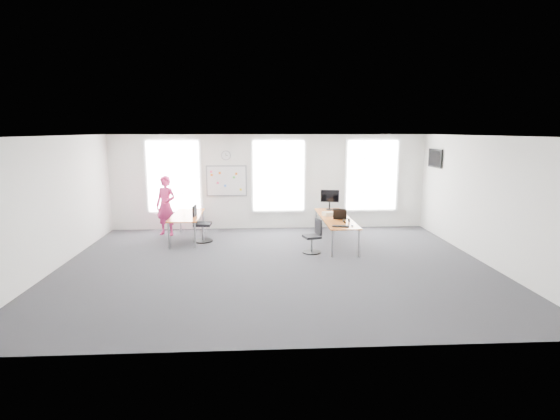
{
  "coord_description": "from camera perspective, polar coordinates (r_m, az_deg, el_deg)",
  "views": [
    {
      "loc": [
        -0.44,
        -9.83,
        3.11
      ],
      "look_at": [
        0.19,
        1.2,
        1.1
      ],
      "focal_mm": 28.0,
      "sensor_mm": 36.0,
      "label": 1
    }
  ],
  "objects": [
    {
      "name": "mouse",
      "position": [
        11.2,
        9.41,
        -2.03
      ],
      "size": [
        0.09,
        0.12,
        0.04
      ],
      "primitive_type": "ellipsoid",
      "rotation": [
        0.0,
        0.0,
        0.27
      ],
      "color": "black",
      "rests_on": "desk_right"
    },
    {
      "name": "chair_left",
      "position": [
        12.58,
        -10.35,
        -2.04
      ],
      "size": [
        0.55,
        0.55,
        1.04
      ],
      "rotation": [
        0.0,
        0.0,
        1.52
      ],
      "color": "black",
      "rests_on": "ground"
    },
    {
      "name": "window_right",
      "position": [
        14.37,
        11.88,
        4.46
      ],
      "size": [
        1.6,
        0.06,
        2.2
      ],
      "primitive_type": "cube",
      "color": "white",
      "rests_on": "wall_back"
    },
    {
      "name": "wall_left",
      "position": [
        10.96,
        -27.8,
        0.66
      ],
      "size": [
        0.0,
        10.0,
        10.0
      ],
      "primitive_type": "plane",
      "rotation": [
        1.57,
        0.0,
        1.57
      ],
      "color": "white",
      "rests_on": "ground"
    },
    {
      "name": "desk_right",
      "position": [
        12.3,
        7.26,
        -1.18
      ],
      "size": [
        0.79,
        2.98,
        0.72
      ],
      "color": "#C15C32",
      "rests_on": "ground"
    },
    {
      "name": "window_mid",
      "position": [
        13.9,
        -0.19,
        4.49
      ],
      "size": [
        1.6,
        0.06,
        2.2
      ],
      "primitive_type": "cube",
      "color": "white",
      "rests_on": "wall_back"
    },
    {
      "name": "paper_stack",
      "position": [
        12.52,
        6.35,
        -0.49
      ],
      "size": [
        0.36,
        0.32,
        0.11
      ],
      "primitive_type": "cube",
      "rotation": [
        0.0,
        0.0,
        0.34
      ],
      "color": "beige",
      "rests_on": "desk_right"
    },
    {
      "name": "chair_right",
      "position": [
        11.31,
        4.41,
        -3.66
      ],
      "size": [
        0.49,
        0.49,
        0.88
      ],
      "rotation": [
        0.0,
        0.0,
        -1.3
      ],
      "color": "black",
      "rests_on": "ground"
    },
    {
      "name": "floor",
      "position": [
        10.32,
        -0.66,
        -7.23
      ],
      "size": [
        10.0,
        10.0,
        0.0
      ],
      "primitive_type": "plane",
      "color": "#252529",
      "rests_on": "ground"
    },
    {
      "name": "desk_left",
      "position": [
        12.81,
        -12.06,
        -0.87
      ],
      "size": [
        0.81,
        2.03,
        0.74
      ],
      "color": "#C15C32",
      "rests_on": "ground"
    },
    {
      "name": "headphones",
      "position": [
        11.69,
        8.64,
        -1.35
      ],
      "size": [
        0.18,
        0.1,
        0.1
      ],
      "rotation": [
        0.0,
        0.0,
        0.08
      ],
      "color": "black",
      "rests_on": "desk_right"
    },
    {
      "name": "wall_front",
      "position": [
        6.07,
        1.04,
        -5.1
      ],
      "size": [
        10.0,
        0.0,
        10.0
      ],
      "primitive_type": "plane",
      "rotation": [
        -1.57,
        0.0,
        0.0
      ],
      "color": "white",
      "rests_on": "ground"
    },
    {
      "name": "lens_cap",
      "position": [
        11.58,
        8.52,
        -1.67
      ],
      "size": [
        0.08,
        0.08,
        0.01
      ],
      "primitive_type": "cylinder",
      "rotation": [
        0.0,
        0.0,
        -0.12
      ],
      "color": "black",
      "rests_on": "desk_right"
    },
    {
      "name": "monitor",
      "position": [
        13.35,
        6.52,
        1.57
      ],
      "size": [
        0.56,
        0.23,
        0.62
      ],
      "rotation": [
        0.0,
        0.0,
        -0.18
      ],
      "color": "black",
      "rests_on": "desk_right"
    },
    {
      "name": "window_left",
      "position": [
        14.11,
        -13.73,
        4.28
      ],
      "size": [
        1.6,
        0.06,
        2.2
      ],
      "primitive_type": "cube",
      "color": "white",
      "rests_on": "wall_back"
    },
    {
      "name": "ceiling",
      "position": [
        9.84,
        -0.7,
        9.66
      ],
      "size": [
        10.0,
        10.0,
        0.0
      ],
      "primitive_type": "plane",
      "rotation": [
        3.14,
        0.0,
        0.0
      ],
      "color": "white",
      "rests_on": "ground"
    },
    {
      "name": "keyboard",
      "position": [
        11.12,
        7.95,
        -2.13
      ],
      "size": [
        0.45,
        0.28,
        0.02
      ],
      "primitive_type": "cube",
      "rotation": [
        0.0,
        0.0,
        -0.32
      ],
      "color": "black",
      "rests_on": "desk_right"
    },
    {
      "name": "wall_clock",
      "position": [
        13.85,
        -7.07,
        7.09
      ],
      "size": [
        0.3,
        0.04,
        0.3
      ],
      "primitive_type": "cylinder",
      "rotation": [
        1.57,
        0.0,
        0.0
      ],
      "color": "gray",
      "rests_on": "wall_back"
    },
    {
      "name": "tv",
      "position": [
        13.94,
        19.62,
        6.39
      ],
      "size": [
        0.06,
        0.9,
        0.55
      ],
      "primitive_type": "cube",
      "color": "black",
      "rests_on": "wall_right"
    },
    {
      "name": "whiteboard",
      "position": [
        13.92,
        -7.0,
        3.8
      ],
      "size": [
        1.2,
        0.03,
        0.9
      ],
      "primitive_type": "cube",
      "color": "white",
      "rests_on": "wall_back"
    },
    {
      "name": "laptop_sleeve",
      "position": [
        12.01,
        7.82,
        -0.56
      ],
      "size": [
        0.36,
        0.27,
        0.29
      ],
      "rotation": [
        0.0,
        0.0,
        -0.24
      ],
      "color": "black",
      "rests_on": "desk_right"
    },
    {
      "name": "wall_back",
      "position": [
        13.93,
        -1.43,
        3.67
      ],
      "size": [
        10.0,
        0.0,
        10.0
      ],
      "primitive_type": "plane",
      "rotation": [
        1.57,
        0.0,
        0.0
      ],
      "color": "white",
      "rests_on": "ground"
    },
    {
      "name": "person",
      "position": [
        13.51,
        -14.69,
        0.54
      ],
      "size": [
        0.77,
        0.66,
        1.79
      ],
      "primitive_type": "imported",
      "rotation": [
        0.0,
        0.0,
        -0.42
      ],
      "color": "#C32663",
      "rests_on": "ground"
    },
    {
      "name": "wall_right",
      "position": [
        11.35,
        25.42,
        1.15
      ],
      "size": [
        0.0,
        10.0,
        10.0
      ],
      "primitive_type": "plane",
      "rotation": [
        1.57,
        0.0,
        -1.57
      ],
      "color": "white",
      "rests_on": "ground"
    }
  ]
}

